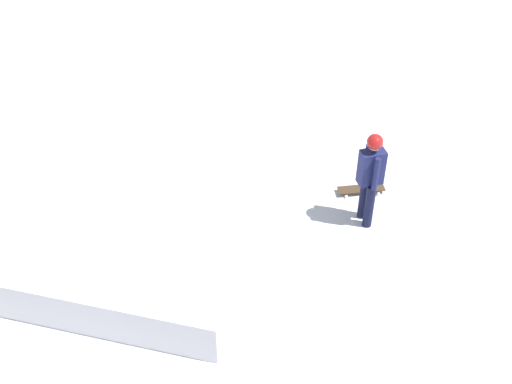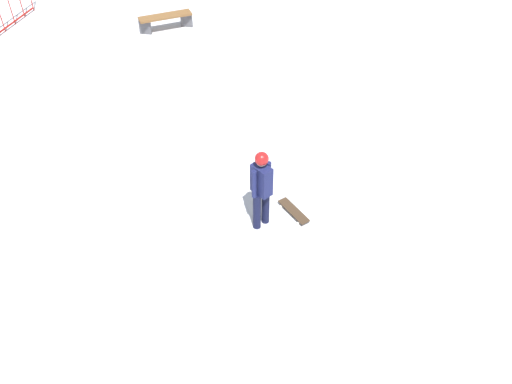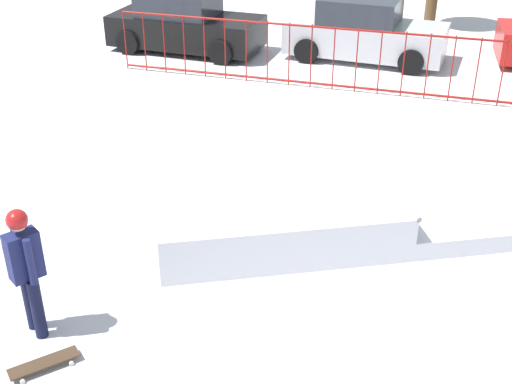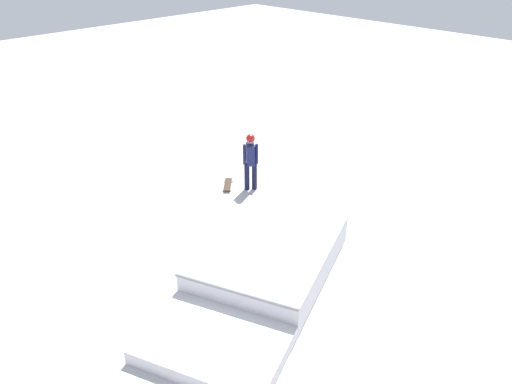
{
  "view_description": "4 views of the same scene",
  "coord_description": "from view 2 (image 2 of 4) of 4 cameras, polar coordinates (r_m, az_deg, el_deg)",
  "views": [
    {
      "loc": [
        -6.18,
        4.51,
        7.74
      ],
      "look_at": [
        -1.63,
        -1.86,
        0.9
      ],
      "focal_mm": 48.29,
      "sensor_mm": 36.0,
      "label": 1
    },
    {
      "loc": [
        -10.07,
        -4.25,
        7.4
      ],
      "look_at": [
        -3.08,
        -3.09,
        1.0
      ],
      "focal_mm": 37.79,
      "sensor_mm": 36.0,
      "label": 2
    },
    {
      "loc": [
        1.08,
        -8.96,
        5.51
      ],
      "look_at": [
        -0.76,
        -0.17,
        0.6
      ],
      "focal_mm": 47.4,
      "sensor_mm": 36.0,
      "label": 3
    },
    {
      "loc": [
        6.15,
        6.05,
        6.88
      ],
      "look_at": [
        -1.68,
        -1.73,
        0.9
      ],
      "focal_mm": 34.82,
      "sensor_mm": 36.0,
      "label": 4
    }
  ],
  "objects": [
    {
      "name": "ground_plane",
      "position": [
        13.2,
        -11.16,
        7.13
      ],
      "size": [
        60.0,
        60.0,
        0.0
      ],
      "primitive_type": "plane",
      "color": "silver"
    },
    {
      "name": "skater",
      "position": [
        9.69,
        0.58,
        0.79
      ],
      "size": [
        0.41,
        0.43,
        1.73
      ],
      "rotation": [
        0.0,
        0.0,
        4.04
      ],
      "color": "black",
      "rests_on": "ground"
    },
    {
      "name": "park_bench",
      "position": [
        17.36,
        -9.56,
        17.61
      ],
      "size": [
        1.19,
        1.57,
        0.48
      ],
      "rotation": [
        0.0,
        0.0,
        5.27
      ],
      "color": "brown",
      "rests_on": "ground"
    },
    {
      "name": "skateboard",
      "position": [
        10.55,
        4.01,
        -2.01
      ],
      "size": [
        0.72,
        0.69,
        0.09
      ],
      "rotation": [
        0.0,
        0.0,
        3.89
      ],
      "color": "#3F2D1E",
      "rests_on": "ground"
    },
    {
      "name": "skate_ramp",
      "position": [
        13.01,
        -11.61,
        8.17
      ],
      "size": [
        5.98,
        4.39,
        0.74
      ],
      "rotation": [
        0.0,
        0.0,
        0.37
      ],
      "color": "silver",
      "rests_on": "ground"
    }
  ]
}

